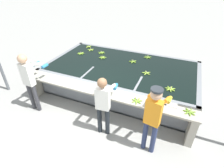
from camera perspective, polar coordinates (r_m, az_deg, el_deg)
ground_plane at (r=4.97m, az=-4.62°, el=-11.52°), size 80.00×80.00×0.00m
wash_tank at (r=6.04m, az=3.02°, el=2.44°), size 4.88×2.73×0.84m
work_ledge at (r=4.72m, az=-3.70°, el=-4.45°), size 4.88×0.45×0.84m
worker_0 at (r=5.19m, az=-25.46°, el=1.85°), size 0.42×0.73×1.76m
worker_1 at (r=4.02m, az=-2.84°, el=-5.85°), size 0.46×0.73×1.60m
worker_2 at (r=3.67m, az=13.30°, el=-9.83°), size 0.48×0.74×1.69m
banana_bunch_floating_0 at (r=6.11m, az=6.83°, el=7.31°), size 0.28×0.27×0.08m
banana_bunch_floating_1 at (r=6.38m, az=-3.09°, el=8.64°), size 0.26×0.28×0.08m
banana_bunch_floating_2 at (r=4.86m, az=18.49°, el=-1.51°), size 0.27×0.28×0.08m
banana_bunch_floating_3 at (r=6.82m, az=-10.14°, el=9.83°), size 0.28×0.28×0.08m
banana_bunch_floating_4 at (r=6.79m, az=-3.46°, el=10.18°), size 0.28×0.28×0.08m
banana_bunch_floating_5 at (r=5.45m, az=11.14°, el=3.57°), size 0.27×0.27×0.08m
banana_bunch_floating_6 at (r=6.52m, az=11.54°, el=8.59°), size 0.26×0.28×0.08m
banana_bunch_floating_7 at (r=7.43m, az=-7.62°, el=12.02°), size 0.27×0.27×0.08m
banana_bunch_floating_8 at (r=7.10m, az=-6.96°, el=11.05°), size 0.28×0.27×0.08m
banana_bunch_ledge_0 at (r=4.26m, az=23.98°, el=-8.31°), size 0.28×0.28×0.08m
banana_bunch_ledge_1 at (r=4.24m, az=8.10°, el=-5.42°), size 0.28×0.28×0.08m
knife_0 at (r=4.28m, az=17.63°, el=-6.62°), size 0.35×0.05×0.02m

